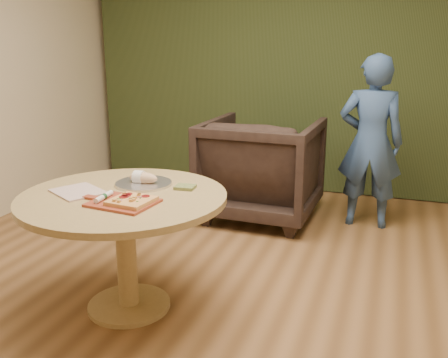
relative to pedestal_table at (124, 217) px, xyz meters
The scene contains 12 objects.
room_shell 0.94m from the pedestal_table, ahead, with size 5.04×6.04×2.84m.
curtain 3.11m from the pedestal_table, 80.37° to the left, with size 4.80×0.14×2.78m, color #273317.
pedestal_table is the anchor object (origin of this frame).
pizza_paddle 0.23m from the pedestal_table, 62.16° to the right, with size 0.46×0.32×0.01m.
flatbread_pizza 0.27m from the pedestal_table, 47.14° to the right, with size 0.24×0.24×0.04m.
cutlery_roll 0.23m from the pedestal_table, 101.03° to the right, with size 0.04×0.20×0.03m.
newspaper 0.32m from the pedestal_table, 168.68° to the right, with size 0.30×0.25×0.01m, color white.
serving_tray 0.27m from the pedestal_table, 85.41° to the left, with size 0.36×0.36×0.02m.
bread_roll 0.29m from the pedestal_table, 87.65° to the left, with size 0.19×0.09×0.09m.
green_packet 0.41m from the pedestal_table, 37.14° to the left, with size 0.12×0.10×0.02m, color #4E5B29.
armchair 1.94m from the pedestal_table, 79.68° to the left, with size 1.01×0.95×1.04m, color black.
person_standing 2.40m from the pedestal_table, 57.10° to the left, with size 0.56×0.37×1.53m, color #314F7E.
Camera 1 is at (0.99, -2.54, 1.64)m, focal length 40.00 mm.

